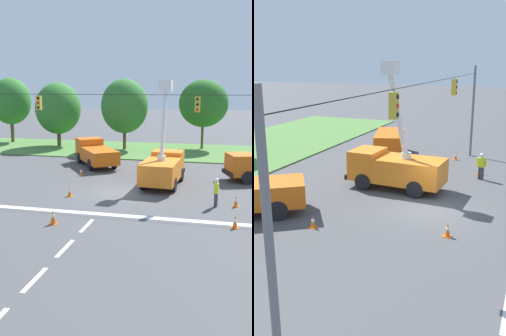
# 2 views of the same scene
# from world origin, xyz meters

# --- Properties ---
(ground_plane) EXTENTS (200.00, 200.00, 0.00)m
(ground_plane) POSITION_xyz_m (0.00, 0.00, 0.00)
(ground_plane) COLOR #4C4C4F
(signal_gantry) EXTENTS (26.20, 0.33, 7.20)m
(signal_gantry) POSITION_xyz_m (-0.06, -0.00, 4.25)
(signal_gantry) COLOR slate
(signal_gantry) RESTS_ON ground
(utility_truck_bucket_lift) EXTENTS (2.74, 5.99, 7.57)m
(utility_truck_bucket_lift) POSITION_xyz_m (2.65, 2.85, 1.43)
(utility_truck_bucket_lift) COLOR orange
(utility_truck_bucket_lift) RESTS_ON ground
(utility_truck_support_far) EXTENTS (6.57, 4.02, 2.10)m
(utility_truck_support_far) POSITION_xyz_m (10.12, 5.99, 1.20)
(utility_truck_support_far) COLOR orange
(utility_truck_support_far) RESTS_ON ground
(road_worker) EXTENTS (0.31, 0.64, 1.77)m
(road_worker) POSITION_xyz_m (6.50, -1.76, 1.00)
(road_worker) COLOR #383842
(road_worker) RESTS_ON ground
(traffic_cone_foreground_left) EXTENTS (0.36, 0.36, 0.63)m
(traffic_cone_foreground_left) POSITION_xyz_m (11.09, 0.81, 0.30)
(traffic_cone_foreground_left) COLOR orange
(traffic_cone_foreground_left) RESTS_ON ground
(traffic_cone_mid_right) EXTENTS (0.36, 0.36, 0.68)m
(traffic_cone_mid_right) POSITION_xyz_m (7.69, -1.49, 0.33)
(traffic_cone_mid_right) COLOR orange
(traffic_cone_mid_right) RESTS_ON ground
(traffic_cone_far_left) EXTENTS (0.36, 0.36, 0.66)m
(traffic_cone_far_left) POSITION_xyz_m (-2.91, -1.63, 0.32)
(traffic_cone_far_left) COLOR orange
(traffic_cone_far_left) RESTS_ON ground
(traffic_cone_far_right) EXTENTS (0.36, 0.36, 0.61)m
(traffic_cone_far_right) POSITION_xyz_m (-4.30, 4.44, 0.29)
(traffic_cone_far_right) COLOR orange
(traffic_cone_far_right) RESTS_ON ground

